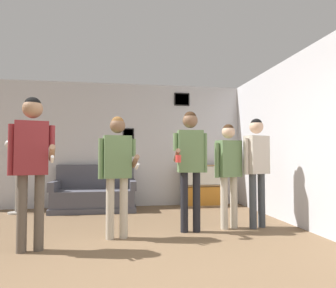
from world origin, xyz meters
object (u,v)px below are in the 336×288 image
at_px(person_watcher_holding_cup, 190,157).
at_px(person_spectator_far_right, 257,160).
at_px(bookshelf, 202,185).
at_px(person_player_foreground_left, 32,155).
at_px(person_player_foreground_center, 117,163).
at_px(couch, 95,195).
at_px(floor_lamp, 17,159).
at_px(person_spectator_near_bookshelf, 229,165).

xyz_separation_m(person_watcher_holding_cup, person_spectator_far_right, (1.07, 0.09, -0.06)).
relative_size(bookshelf, person_player_foreground_left, 0.52).
distance_m(person_player_foreground_left, person_watcher_holding_cup, 2.10).
height_order(person_player_foreground_center, person_spectator_far_right, person_spectator_far_right).
relative_size(person_player_foreground_left, person_spectator_far_right, 1.06).
height_order(couch, floor_lamp, floor_lamp).
relative_size(bookshelf, floor_lamp, 0.62).
distance_m(person_player_foreground_center, person_spectator_near_bookshelf, 1.70).
relative_size(floor_lamp, person_player_foreground_center, 0.93).
relative_size(bookshelf, person_spectator_near_bookshelf, 0.59).
xyz_separation_m(bookshelf, person_player_foreground_left, (-2.82, -2.78, 0.66)).
height_order(floor_lamp, person_player_foreground_center, person_player_foreground_center).
bearing_deg(person_player_foreground_left, person_watcher_holding_cup, 15.90).
xyz_separation_m(person_player_foreground_center, person_spectator_far_right, (2.12, 0.28, 0.03)).
distance_m(couch, person_player_foreground_center, 2.35).
distance_m(bookshelf, person_player_foreground_center, 3.06).
bearing_deg(floor_lamp, person_spectator_near_bookshelf, -26.18).
xyz_separation_m(couch, person_spectator_far_right, (2.59, -1.91, 0.73)).
relative_size(person_player_foreground_left, person_player_foreground_center, 1.10).
bearing_deg(person_spectator_far_right, floor_lamp, 156.06).
height_order(person_player_foreground_center, person_spectator_near_bookshelf, person_player_foreground_center).
relative_size(person_watcher_holding_cup, person_spectator_near_bookshelf, 1.10).
bearing_deg(person_spectator_near_bookshelf, person_watcher_holding_cup, -169.36).
bearing_deg(person_watcher_holding_cup, bookshelf, 70.11).
bearing_deg(person_player_foreground_center, person_player_foreground_left, -158.22).
bearing_deg(person_player_foreground_left, person_player_foreground_center, 21.78).
bearing_deg(person_spectator_near_bookshelf, bookshelf, 85.39).
distance_m(person_watcher_holding_cup, person_spectator_near_bookshelf, 0.65).
height_order(person_player_foreground_left, person_spectator_far_right, person_player_foreground_left).
distance_m(bookshelf, person_spectator_far_right, 2.20).
relative_size(person_spectator_near_bookshelf, person_spectator_far_right, 0.95).
xyz_separation_m(couch, floor_lamp, (-1.45, -0.12, 0.74)).
distance_m(couch, floor_lamp, 1.64).
height_order(person_player_foreground_left, person_watcher_holding_cup, person_player_foreground_left).
distance_m(bookshelf, person_watcher_holding_cup, 2.42).
bearing_deg(person_spectator_far_right, bookshelf, 97.46).
bearing_deg(person_player_foreground_center, couch, 102.15).
xyz_separation_m(bookshelf, person_watcher_holding_cup, (-0.80, -2.20, 0.63)).
height_order(person_watcher_holding_cup, person_spectator_far_right, person_watcher_holding_cup).
bearing_deg(person_watcher_holding_cup, person_player_foreground_left, -164.10).
distance_m(couch, person_watcher_holding_cup, 2.63).
xyz_separation_m(couch, person_player_foreground_center, (0.47, -2.19, 0.70)).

